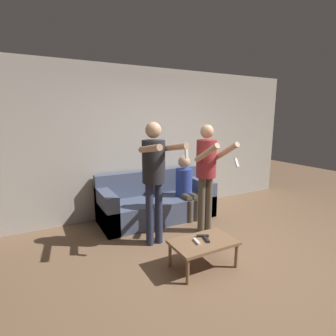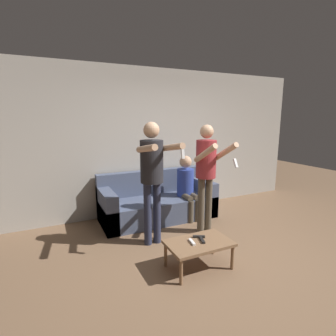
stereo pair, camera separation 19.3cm
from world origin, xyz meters
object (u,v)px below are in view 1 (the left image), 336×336
Objects in this scene: person_seated at (186,184)px; remote_near at (206,239)px; coffee_table at (203,244)px; remote_far at (203,236)px; person_standing_left at (154,169)px; couch at (156,203)px; person_standing_right at (207,167)px; remote_mid at (197,241)px.

person_seated reaches higher than remote_near.
coffee_table is 5.07× the size of remote_near.
person_standing_left is at bearing 114.41° from remote_far.
remote_far is at bearing 81.62° from remote_near.
remote_near reaches higher than coffee_table.
person_seated reaches higher than coffee_table.
person_standing_left reaches higher than couch.
person_standing_left is at bearing -116.32° from couch.
remote_near is at bearing -125.42° from person_standing_right.
person_standing_left is at bearing -179.85° from person_standing_right.
person_seated is 1.70m from coffee_table.
couch is 1.30m from person_standing_left.
person_standing_right reaches higher than remote_mid.
person_standing_right reaches higher than person_seated.
couch is at bearing 159.76° from person_seated.
remote_mid and remote_far have the same top height.
remote_near is at bearing -5.06° from remote_mid.
couch is at bearing 63.68° from person_standing_left.
remote_mid is (-0.27, -1.70, 0.07)m from couch.
couch reaches higher than remote_far.
person_standing_right is 0.84m from person_seated.
coffee_table is 0.07m from remote_near.
couch is at bearing 80.99° from remote_mid.
coffee_table is 5.20× the size of remote_far.
remote_near is 0.10m from remote_far.
coffee_table is at bearing -6.27° from remote_mid.
person_seated is 1.58m from remote_far.
remote_far is at bearing -65.59° from person_standing_left.
person_seated is at bearing 65.74° from coffee_table.
person_standing_left reaches higher than remote_mid.
remote_near is 1.03× the size of remote_far.
coffee_table is (-0.62, -0.81, -0.76)m from person_standing_right.
coffee_table is at bearing -127.48° from person_standing_right.
person_standing_right is 1.51× the size of person_seated.
couch reaches higher than remote_near.
person_standing_right reaches higher than remote_near.
person_standing_left is 2.25× the size of coffee_table.
couch is at bearing 85.73° from remote_far.
couch is 1.72m from remote_near.
person_standing_left is (-0.44, -0.90, 0.83)m from couch.
person_standing_right reaches higher than couch.
person_standing_left is 1.55× the size of person_seated.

